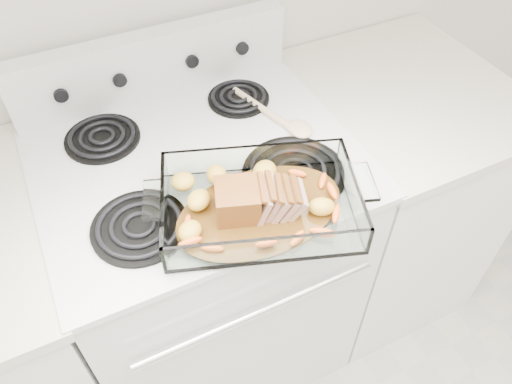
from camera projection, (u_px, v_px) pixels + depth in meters
name	position (u px, v px, depth m)	size (l,w,h in m)	color
electric_range	(208.00, 261.00, 1.56)	(0.78, 0.70, 1.12)	silver
counter_right	(382.00, 196.00, 1.77)	(0.58, 0.68, 0.93)	white
baking_dish	(260.00, 207.00, 1.08)	(0.41, 0.27, 0.08)	white
pork_roast	(252.00, 202.00, 1.05)	(0.19, 0.09, 0.08)	brown
roast_vegetables	(252.00, 196.00, 1.09)	(0.32, 0.17, 0.04)	#FA5D17
wooden_spoon	(283.00, 119.00, 1.31)	(0.12, 0.27, 0.02)	beige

